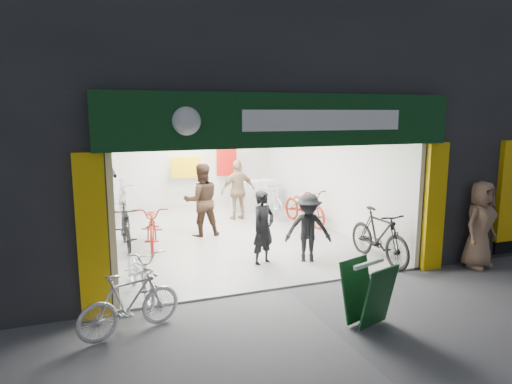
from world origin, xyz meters
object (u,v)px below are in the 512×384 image
sandwich_board (368,292)px  bike_left_front (140,270)px  bike_right_front (379,236)px  parked_bike (130,303)px  pedestrian_near (480,225)px

sandwich_board → bike_left_front: bearing=124.8°
bike_left_front → bike_right_front: (5.00, 0.09, 0.12)m
parked_bike → pedestrian_near: bearing=-104.5°
parked_bike → sandwich_board: sandwich_board is taller
bike_right_front → parked_bike: size_ratio=1.24×
pedestrian_near → sandwich_board: (-3.66, -1.44, -0.38)m
pedestrian_near → parked_bike: bearing=169.0°
bike_right_front → bike_left_front: bearing=178.4°
bike_left_front → parked_bike: parked_bike is taller
bike_left_front → sandwich_board: bearing=-44.9°
pedestrian_near → bike_left_front: bearing=157.6°
pedestrian_near → bike_right_front: bearing=135.6°
pedestrian_near → sandwich_board: 3.96m
parked_bike → sandwich_board: size_ratio=1.63×
bike_left_front → bike_right_front: bearing=-6.6°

